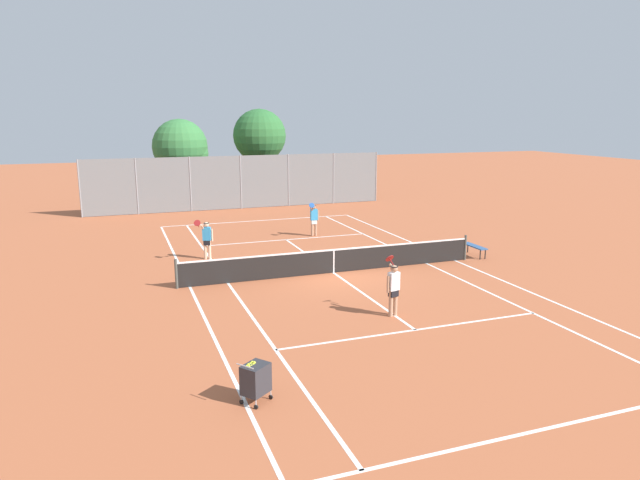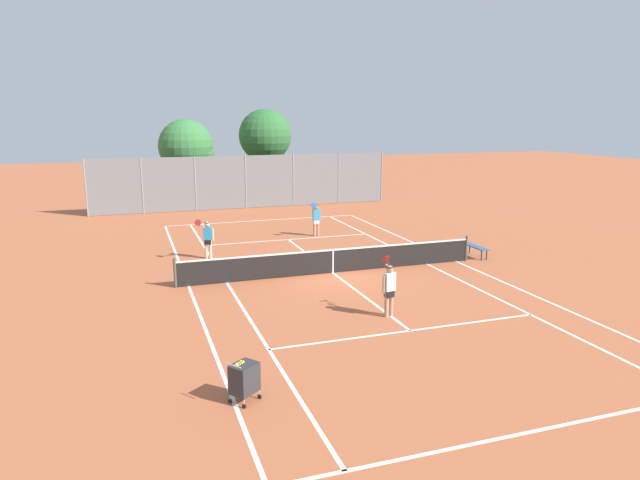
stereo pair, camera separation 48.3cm
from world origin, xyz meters
name	(u,v)px [view 2 (the right image)]	position (x,y,z in m)	size (l,w,h in m)	color
ground_plane	(333,273)	(0.00, 0.00, 0.00)	(120.00, 120.00, 0.00)	#B25B38
court_line_markings	(333,273)	(0.00, 0.00, 0.00)	(11.10, 23.90, 0.01)	white
tennis_net	(333,260)	(0.00, 0.00, 0.51)	(12.00, 0.10, 1.07)	#474C47
ball_cart	(244,378)	(-5.26, -8.90, 0.53)	(0.78, 0.75, 0.96)	#2D2D33
player_near_side	(389,287)	(-0.06, -5.10, 0.93)	(0.54, 0.83, 1.77)	tan
player_far_left	(208,237)	(-4.25, 3.86, 0.93)	(0.84, 0.69, 1.77)	beige
player_far_right	(316,218)	(1.57, 6.76, 0.93)	(0.69, 0.73, 1.77)	tan
loose_tennis_ball_0	(245,278)	(-3.39, 0.27, 0.03)	(0.07, 0.07, 0.07)	#D1DB33
loose_tennis_ball_1	(380,246)	(3.59, 3.45, 0.03)	(0.07, 0.07, 0.07)	#D1DB33
loose_tennis_ball_2	(306,258)	(-0.30, 2.49, 0.03)	(0.07, 0.07, 0.07)	#D1DB33
courtside_bench	(476,247)	(6.73, 0.47, 0.41)	(0.36, 1.50, 0.47)	#33598C
back_fence	(246,182)	(0.00, 16.57, 1.73)	(19.47, 0.08, 3.46)	gray
tree_behind_left	(188,148)	(-3.16, 20.42, 3.75)	(3.76, 3.74, 5.75)	brown
tree_behind_right	(266,137)	(2.23, 20.09, 4.47)	(3.72, 3.72, 6.43)	brown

